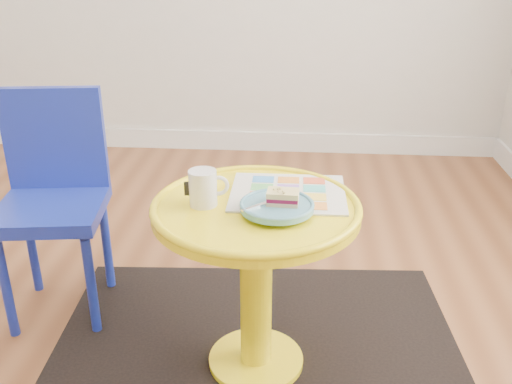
# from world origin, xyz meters

# --- Properties ---
(floor) EXTENTS (4.00, 4.00, 0.00)m
(floor) POSITION_xyz_m (0.00, 0.00, 0.00)
(floor) COLOR brown
(floor) RESTS_ON ground
(rug) EXTENTS (1.36, 1.17, 0.01)m
(rug) POSITION_xyz_m (0.69, 0.01, 0.00)
(rug) COLOR black
(rug) RESTS_ON ground
(side_table) EXTENTS (0.57, 0.57, 0.54)m
(side_table) POSITION_xyz_m (0.69, 0.01, 0.39)
(side_table) COLOR yellow
(side_table) RESTS_ON ground
(chair) EXTENTS (0.38, 0.38, 0.77)m
(chair) POSITION_xyz_m (-0.02, 0.30, 0.44)
(chair) COLOR #18289C
(chair) RESTS_ON ground
(newspaper) EXTENTS (0.33, 0.28, 0.01)m
(newspaper) POSITION_xyz_m (0.77, 0.10, 0.55)
(newspaper) COLOR silver
(newspaper) RESTS_ON side_table
(mug) EXTENTS (0.11, 0.08, 0.10)m
(mug) POSITION_xyz_m (0.54, 0.01, 0.60)
(mug) COLOR silver
(mug) RESTS_ON side_table
(plate) EXTENTS (0.20, 0.20, 0.02)m
(plate) POSITION_xyz_m (0.74, -0.03, 0.56)
(plate) COLOR teal
(plate) RESTS_ON newspaper
(cake_slice) EXTENTS (0.09, 0.06, 0.04)m
(cake_slice) POSITION_xyz_m (0.76, -0.03, 0.59)
(cake_slice) COLOR #D3BC8C
(cake_slice) RESTS_ON plate
(fork) EXTENTS (0.11, 0.11, 0.00)m
(fork) POSITION_xyz_m (0.71, -0.04, 0.57)
(fork) COLOR silver
(fork) RESTS_ON plate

